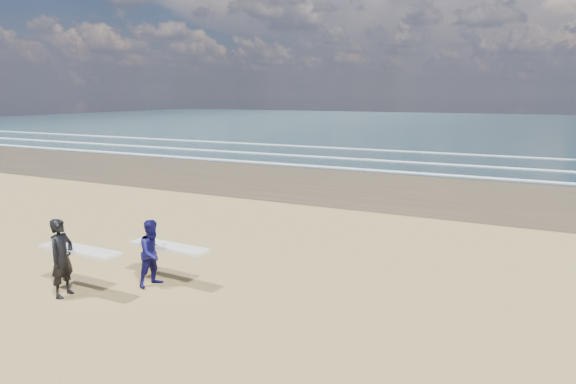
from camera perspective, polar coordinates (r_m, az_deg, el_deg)
The scene contains 2 objects.
surfer_near at distance 13.01m, azimuth -23.62°, elevation -6.62°, with size 2.21×1.00×1.85m.
surfer_far at distance 13.04m, azimuth -14.59°, elevation -6.49°, with size 2.22×1.13×1.66m.
Camera 1 is at (9.65, -7.27, 4.65)m, focal length 32.00 mm.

